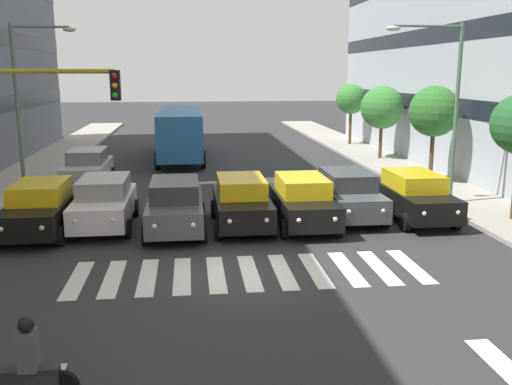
# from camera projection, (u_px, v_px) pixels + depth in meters

# --- Properties ---
(ground_plane) EXTENTS (180.00, 180.00, 0.00)m
(ground_plane) POSITION_uv_depth(u_px,v_px,m) (250.00, 273.00, 15.15)
(ground_plane) COLOR #2D2D30
(crosswalk_markings) EXTENTS (9.45, 2.80, 0.01)m
(crosswalk_markings) POSITION_uv_depth(u_px,v_px,m) (250.00, 272.00, 15.14)
(crosswalk_markings) COLOR silver
(crosswalk_markings) RESTS_ON ground_plane
(lane_arrow_0) EXTENTS (0.50, 2.20, 0.01)m
(lane_arrow_0) POSITION_uv_depth(u_px,v_px,m) (505.00, 367.00, 10.28)
(lane_arrow_0) COLOR silver
(lane_arrow_0) RESTS_ON ground_plane
(car_0) EXTENTS (2.02, 4.44, 1.72)m
(car_0) POSITION_uv_depth(u_px,v_px,m) (414.00, 196.00, 20.44)
(car_0) COLOR black
(car_0) RESTS_ON ground_plane
(car_1) EXTENTS (2.02, 4.44, 1.72)m
(car_1) POSITION_uv_depth(u_px,v_px,m) (348.00, 194.00, 20.66)
(car_1) COLOR #474C51
(car_1) RESTS_ON ground_plane
(car_2) EXTENTS (2.02, 4.44, 1.72)m
(car_2) POSITION_uv_depth(u_px,v_px,m) (303.00, 201.00, 19.60)
(car_2) COLOR black
(car_2) RESTS_ON ground_plane
(car_3) EXTENTS (2.02, 4.44, 1.72)m
(car_3) POSITION_uv_depth(u_px,v_px,m) (241.00, 202.00, 19.49)
(car_3) COLOR black
(car_3) RESTS_ON ground_plane
(car_4) EXTENTS (2.02, 4.44, 1.72)m
(car_4) POSITION_uv_depth(u_px,v_px,m) (175.00, 205.00, 18.95)
(car_4) COLOR #474C51
(car_4) RESTS_ON ground_plane
(car_5) EXTENTS (2.02, 4.44, 1.72)m
(car_5) POSITION_uv_depth(u_px,v_px,m) (104.00, 202.00, 19.44)
(car_5) COLOR silver
(car_5) RESTS_ON ground_plane
(car_6) EXTENTS (2.02, 4.44, 1.72)m
(car_6) POSITION_uv_depth(u_px,v_px,m) (41.00, 208.00, 18.63)
(car_6) COLOR black
(car_6) RESTS_ON ground_plane
(car_row2_0) EXTENTS (2.02, 4.44, 1.72)m
(car_row2_0) POSITION_uv_depth(u_px,v_px,m) (88.00, 167.00, 26.52)
(car_row2_0) COLOR #B2B7BC
(car_row2_0) RESTS_ON ground_plane
(bus_behind_traffic) EXTENTS (2.78, 10.50, 3.00)m
(bus_behind_traffic) POSITION_uv_depth(u_px,v_px,m) (181.00, 129.00, 34.53)
(bus_behind_traffic) COLOR #286BAD
(bus_behind_traffic) RESTS_ON ground_plane
(motorcycle_with_rider) EXTENTS (1.70, 0.36, 1.57)m
(motorcycle_with_rider) POSITION_uv_depth(u_px,v_px,m) (25.00, 371.00, 8.92)
(motorcycle_with_rider) COLOR black
(motorcycle_with_rider) RESTS_ON ground_plane
(street_lamp_left) EXTENTS (3.06, 0.28, 6.97)m
(street_lamp_left) POSITION_uv_depth(u_px,v_px,m) (445.00, 94.00, 21.71)
(street_lamp_left) COLOR #4C6B56
(street_lamp_left) RESTS_ON sidewalk_left
(street_lamp_right) EXTENTS (2.75, 0.28, 7.13)m
(street_lamp_right) POSITION_uv_depth(u_px,v_px,m) (27.00, 91.00, 24.06)
(street_lamp_right) COLOR #4C6B56
(street_lamp_right) RESTS_ON sidewalk_right
(street_tree_1) EXTENTS (2.36, 2.36, 4.52)m
(street_tree_1) POSITION_uv_depth(u_px,v_px,m) (434.00, 112.00, 26.22)
(street_tree_1) COLOR #513823
(street_tree_1) RESTS_ON sidewalk_left
(street_tree_2) EXTENTS (2.56, 2.56, 4.33)m
(street_tree_2) POSITION_uv_depth(u_px,v_px,m) (382.00, 108.00, 33.67)
(street_tree_2) COLOR #513823
(street_tree_2) RESTS_ON sidewalk_left
(street_tree_3) EXTENTS (2.14, 2.14, 4.30)m
(street_tree_3) POSITION_uv_depth(u_px,v_px,m) (351.00, 99.00, 40.33)
(street_tree_3) COLOR #513823
(street_tree_3) RESTS_ON sidewalk_left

